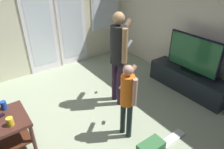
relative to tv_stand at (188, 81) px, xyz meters
name	(u,v)px	position (x,y,z in m)	size (l,w,h in m)	color
ground_plane	(76,136)	(-2.35, 0.20, -0.21)	(5.39, 4.67, 0.02)	#96A284
wall_back_with_doors	(24,15)	(-2.21, 2.50, 1.11)	(5.39, 0.09, 2.69)	beige
wall_right_plain	(200,18)	(0.32, 0.20, 1.13)	(0.06, 4.67, 2.66)	beige
tv_stand	(188,81)	(0.00, 0.00, 0.00)	(0.44, 1.58, 0.40)	black
flat_screen_tv	(193,54)	(0.00, 0.00, 0.56)	(0.08, 1.04, 0.71)	black
person_adult	(119,52)	(-1.33, 0.51, 0.76)	(0.56, 0.44, 1.61)	#2B1C2D
person_child	(128,96)	(-1.73, -0.21, 0.49)	(0.42, 0.35, 1.14)	#1E2A27
loose_keyboard	(173,138)	(-1.25, -0.69, -0.19)	(0.44, 0.14, 0.02)	white
cup_near_edge	(4,105)	(-3.11, 0.76, 0.35)	(0.08, 0.08, 0.12)	#1B43A0
cup_by_laptop	(10,122)	(-3.11, 0.37, 0.34)	(0.08, 0.08, 0.11)	gold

